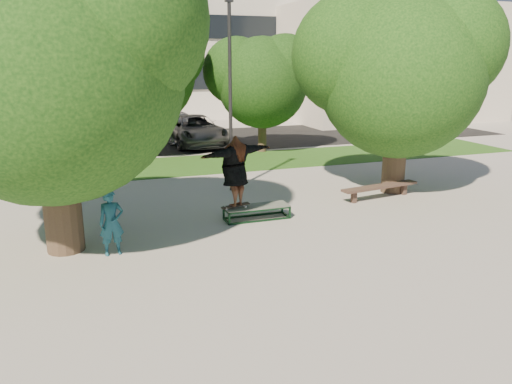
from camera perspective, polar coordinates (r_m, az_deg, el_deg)
name	(u,v)px	position (r m, az deg, el deg)	size (l,w,h in m)	color
ground	(252,243)	(12.07, -0.49, -5.85)	(120.00, 120.00, 0.00)	#9C9790
grass_strip	(201,164)	(21.14, -6.35, 3.17)	(30.00, 4.00, 0.02)	#2A4C15
asphalt_strip	(154,142)	(27.26, -11.58, 5.59)	(40.00, 8.00, 0.01)	black
tree_left	(42,52)	(11.78, -23.30, 14.44)	(6.96, 5.95, 7.12)	#38281E
tree_right	(397,66)	(16.77, 15.83, 13.74)	(6.24, 5.33, 6.51)	#38281E
bg_tree_mid	(137,66)	(22.90, -13.40, 13.87)	(5.76, 4.92, 6.24)	#38281E
bg_tree_right	(261,77)	(23.69, 0.53, 13.01)	(5.04, 4.31, 5.43)	#38281E
lamppost	(230,96)	(16.39, -2.96, 10.95)	(0.25, 0.15, 6.11)	#2D2D30
office_building	(92,10)	(42.85, -18.24, 19.19)	(30.00, 14.12, 16.00)	beige
side_building	(385,63)	(39.21, 14.49, 14.05)	(15.00, 10.00, 8.00)	beige
grind_box	(257,212)	(13.80, 0.09, -2.33)	(1.80, 0.60, 0.38)	black
skater_rig	(235,171)	(13.30, -2.41, 2.40)	(2.40, 1.49, 1.98)	white
bystander	(111,223)	(11.61, -16.19, -3.38)	(0.55, 0.36, 1.51)	#174859
bench	(380,187)	(16.25, 13.99, 0.51)	(2.83, 0.78, 0.43)	#46332A
car_silver_a	(39,132)	(27.47, -23.54, 6.30)	(1.77, 4.40, 1.50)	#B1B1B6
car_dark	(82,136)	(25.39, -19.26, 6.11)	(1.60, 4.60, 1.51)	black
car_grey	(195,130)	(26.06, -7.02, 7.02)	(2.50, 5.42, 1.51)	#5E5D63
car_silver_b	(177,126)	(27.86, -9.01, 7.43)	(2.07, 5.09, 1.48)	#A2A2A6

